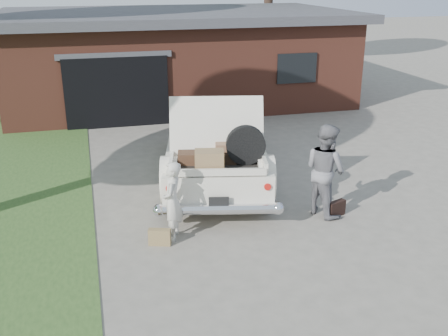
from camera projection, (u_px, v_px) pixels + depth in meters
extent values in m
plane|color=gray|center=(232.00, 233.00, 9.87)|extent=(90.00, 90.00, 0.00)
cube|color=brown|center=(176.00, 60.00, 20.00)|extent=(12.00, 7.00, 3.00)
cube|color=#4C4C51|center=(175.00, 15.00, 19.42)|extent=(12.80, 7.80, 0.30)
cube|color=black|center=(117.00, 92.00, 16.41)|extent=(3.20, 0.30, 2.20)
cube|color=#4C4C51|center=(114.00, 55.00, 15.95)|extent=(3.50, 0.12, 0.18)
cube|color=black|center=(297.00, 68.00, 17.62)|extent=(1.40, 0.08, 1.00)
cylinder|color=#38281E|center=(268.00, 12.00, 26.01)|extent=(0.44, 0.44, 5.55)
cube|color=beige|center=(215.00, 149.00, 12.39)|extent=(3.27, 5.90, 0.72)
cube|color=#ABA396|center=(214.00, 119.00, 12.48)|extent=(2.28, 2.57, 0.58)
cube|color=black|center=(213.00, 109.00, 13.48)|extent=(1.71, 0.46, 0.49)
cube|color=black|center=(215.00, 133.00, 11.50)|extent=(1.71, 0.46, 0.49)
cylinder|color=black|center=(169.00, 194.00, 10.69)|extent=(0.40, 0.77, 0.74)
cylinder|color=black|center=(265.00, 192.00, 10.77)|extent=(0.40, 0.77, 0.74)
cylinder|color=black|center=(177.00, 139.00, 14.24)|extent=(0.40, 0.77, 0.74)
cylinder|color=black|center=(249.00, 138.00, 14.32)|extent=(0.40, 0.77, 0.74)
cylinder|color=silver|center=(219.00, 209.00, 9.82)|extent=(2.27, 0.69, 0.20)
cylinder|color=#A5140F|center=(169.00, 188.00, 9.71)|extent=(0.15, 0.14, 0.13)
cylinder|color=#A5140F|center=(267.00, 186.00, 9.78)|extent=(0.15, 0.14, 0.13)
cube|color=black|center=(219.00, 202.00, 9.74)|extent=(0.37, 0.10, 0.19)
cube|color=black|center=(217.00, 164.00, 10.27)|extent=(1.95, 1.57, 0.04)
cube|color=beige|center=(172.00, 160.00, 10.20)|extent=(0.33, 1.21, 0.20)
cube|color=beige|center=(263.00, 158.00, 10.27)|extent=(0.33, 1.21, 0.20)
cube|color=beige|center=(218.00, 172.00, 9.68)|extent=(1.76, 0.45, 0.13)
cube|color=beige|center=(217.00, 128.00, 10.42)|extent=(1.93, 0.88, 1.22)
cube|color=#4C3120|center=(195.00, 157.00, 10.29)|extent=(0.76, 0.58, 0.22)
cube|color=#93744B|center=(209.00, 160.00, 9.87)|extent=(0.61, 0.47, 0.38)
cube|color=black|center=(219.00, 157.00, 10.32)|extent=(0.73, 0.56, 0.20)
cube|color=#9E6F50|center=(227.00, 147.00, 10.34)|extent=(0.50, 0.38, 0.16)
cylinder|color=black|center=(246.00, 145.00, 10.10)|extent=(0.79, 0.34, 0.77)
imported|color=beige|center=(172.00, 201.00, 9.45)|extent=(0.50, 0.62, 1.48)
imported|color=slate|center=(325.00, 170.00, 10.39)|extent=(0.97, 1.10, 1.88)
cube|color=olive|center=(160.00, 237.00, 9.40)|extent=(0.42, 0.25, 0.31)
cube|color=black|center=(336.00, 209.00, 10.53)|extent=(0.43, 0.27, 0.32)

